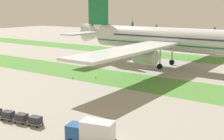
# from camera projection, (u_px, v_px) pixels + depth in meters

# --- Properties ---
(grass_strip_near) EXTENTS (320.00, 15.87, 0.01)m
(grass_strip_near) POSITION_uv_depth(u_px,v_px,m) (117.00, 78.00, 80.30)
(grass_strip_near) COLOR #4C8438
(grass_strip_near) RESTS_ON ground
(grass_strip_far) EXTENTS (320.00, 15.87, 0.01)m
(grass_strip_far) POSITION_uv_depth(u_px,v_px,m) (179.00, 57.00, 115.64)
(grass_strip_far) COLOR #4C8438
(grass_strip_far) RESTS_ON ground
(airliner) EXTENTS (71.77, 88.10, 25.04)m
(airliner) POSITION_uv_depth(u_px,v_px,m) (174.00, 39.00, 92.43)
(airliner) COLOR silver
(airliner) RESTS_ON ground
(cargo_dolly_second) EXTENTS (2.41, 1.82, 1.55)m
(cargo_dolly_second) POSITION_uv_depth(u_px,v_px,m) (8.00, 115.00, 50.19)
(cargo_dolly_second) COLOR #A3A3A8
(cargo_dolly_second) RESTS_ON ground
(cargo_dolly_third) EXTENTS (2.41, 1.82, 1.55)m
(cargo_dolly_third) POSITION_uv_depth(u_px,v_px,m) (21.00, 117.00, 48.97)
(cargo_dolly_third) COLOR #A3A3A8
(cargo_dolly_third) RESTS_ON ground
(cargo_dolly_fourth) EXTENTS (2.41, 1.82, 1.55)m
(cargo_dolly_fourth) POSITION_uv_depth(u_px,v_px,m) (35.00, 120.00, 47.75)
(cargo_dolly_fourth) COLOR #A3A3A8
(cargo_dolly_fourth) RESTS_ON ground
(catering_truck) EXTENTS (7.30, 3.90, 3.58)m
(catering_truck) POSITION_uv_depth(u_px,v_px,m) (91.00, 131.00, 40.89)
(catering_truck) COLOR #1E4C8E
(catering_truck) RESTS_ON ground
(ground_crew_marshaller) EXTENTS (0.36, 0.51, 1.74)m
(ground_crew_marshaller) POSITION_uv_depth(u_px,v_px,m) (4.00, 114.00, 50.30)
(ground_crew_marshaller) COLOR black
(ground_crew_marshaller) RESTS_ON ground
(taxiway_marker_0) EXTENTS (0.44, 0.44, 0.50)m
(taxiway_marker_0) POSITION_uv_depth(u_px,v_px,m) (96.00, 77.00, 80.31)
(taxiway_marker_0) COLOR orange
(taxiway_marker_0) RESTS_ON ground
(taxiway_marker_1) EXTENTS (0.44, 0.44, 0.66)m
(taxiway_marker_1) POSITION_uv_depth(u_px,v_px,m) (73.00, 78.00, 79.21)
(taxiway_marker_1) COLOR orange
(taxiway_marker_1) RESTS_ON ground
(distant_tree_line) EXTENTS (159.85, 10.20, 11.83)m
(distant_tree_line) POSITION_uv_depth(u_px,v_px,m) (205.00, 32.00, 150.65)
(distant_tree_line) COLOR #4C3823
(distant_tree_line) RESTS_ON ground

